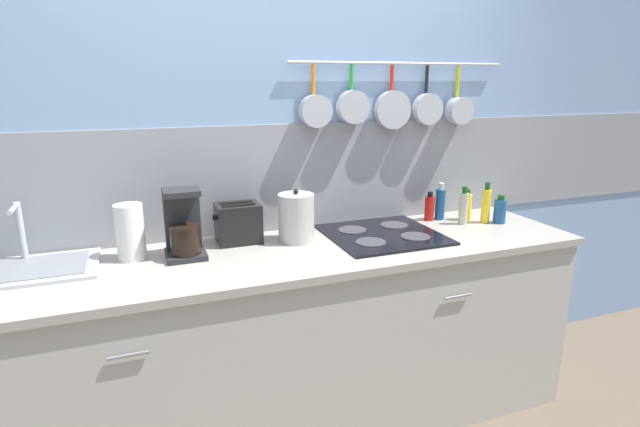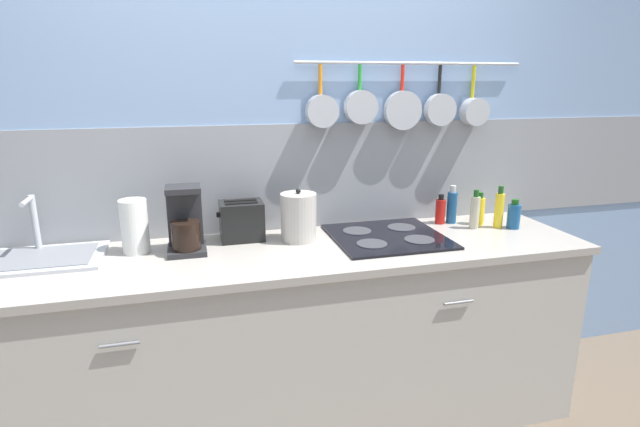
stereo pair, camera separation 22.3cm
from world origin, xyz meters
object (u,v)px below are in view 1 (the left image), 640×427
object	(u,v)px
paper_towel_roll	(130,232)
coffee_maker	(184,229)
bottle_hot_sauce	(466,206)
bottle_olive_oil	(500,211)
bottle_vinegar	(429,208)
kettle	(296,218)
bottle_sesame_oil	(464,208)
toaster	(238,223)
bottle_cooking_wine	(440,203)
bottle_dish_soap	(486,205)

from	to	relation	value
paper_towel_roll	coffee_maker	distance (m)	0.22
bottle_hot_sauce	bottle_olive_oil	distance (m)	0.17
paper_towel_roll	coffee_maker	xyz separation A→B (m)	(0.22, -0.04, 0.00)
coffee_maker	bottle_vinegar	size ratio (longest dim) A/B	1.87
kettle	bottle_sesame_oil	distance (m)	0.91
paper_towel_roll	bottle_sesame_oil	bearing A→B (deg)	-1.99
kettle	bottle_hot_sauce	bearing A→B (deg)	1.18
kettle	bottle_sesame_oil	size ratio (longest dim) A/B	1.24
bottle_vinegar	bottle_olive_oil	bearing A→B (deg)	-29.10
toaster	bottle_hot_sauce	bearing A→B (deg)	-2.84
toaster	bottle_olive_oil	distance (m)	1.38
bottle_vinegar	bottle_sesame_oil	size ratio (longest dim) A/B	0.78
paper_towel_roll	toaster	size ratio (longest dim) A/B	1.10
paper_towel_roll	bottle_sesame_oil	size ratio (longest dim) A/B	1.18
toaster	bottle_olive_oil	xyz separation A→B (m)	(1.37, -0.18, -0.03)
paper_towel_roll	kettle	distance (m)	0.73
kettle	paper_towel_roll	bearing A→B (deg)	178.84
bottle_cooking_wine	bottle_olive_oil	distance (m)	0.31
kettle	bottle_hot_sauce	xyz separation A→B (m)	(0.98, 0.02, -0.04)
coffee_maker	paper_towel_roll	bearing A→B (deg)	169.87
bottle_hot_sauce	paper_towel_roll	bearing A→B (deg)	-179.82
kettle	bottle_cooking_wine	distance (m)	0.86
kettle	bottle_cooking_wine	bearing A→B (deg)	5.39
coffee_maker	bottle_olive_oil	bearing A→B (deg)	-2.47
paper_towel_roll	bottle_cooking_wine	size ratio (longest dim) A/B	1.18
bottle_hot_sauce	coffee_maker	bearing A→B (deg)	-178.32
coffee_maker	bottle_cooking_wine	xyz separation A→B (m)	(1.37, 0.10, -0.03)
bottle_cooking_wine	bottle_sesame_oil	size ratio (longest dim) A/B	1.00
coffee_maker	bottle_cooking_wine	bearing A→B (deg)	4.35
bottle_vinegar	bottle_dish_soap	world-z (taller)	bottle_dish_soap
bottle_cooking_wine	bottle_vinegar	bearing A→B (deg)	175.97
kettle	bottle_vinegar	bearing A→B (deg)	6.15
bottle_sesame_oil	bottle_olive_oil	world-z (taller)	bottle_sesame_oil
bottle_hot_sauce	bottle_olive_oil	world-z (taller)	bottle_hot_sauce
paper_towel_roll	coffee_maker	size ratio (longest dim) A/B	0.81
toaster	bottle_cooking_wine	xyz separation A→B (m)	(1.11, -0.00, -0.00)
toaster	bottle_cooking_wine	size ratio (longest dim) A/B	1.07
paper_towel_roll	bottle_vinegar	xyz separation A→B (m)	(1.52, 0.07, -0.05)
toaster	bottle_sesame_oil	size ratio (longest dim) A/B	1.07
coffee_maker	bottle_olive_oil	xyz separation A→B (m)	(1.63, -0.07, -0.05)
bottle_cooking_wine	bottle_dish_soap	bearing A→B (deg)	-36.81
kettle	bottle_sesame_oil	bearing A→B (deg)	-2.67
kettle	bottle_olive_oil	xyz separation A→B (m)	(1.11, -0.09, -0.05)
bottle_dish_soap	bottle_vinegar	bearing A→B (deg)	150.00
toaster	bottle_olive_oil	size ratio (longest dim) A/B	1.42
toaster	bottle_sesame_oil	xyz separation A→B (m)	(1.17, -0.12, -0.00)
paper_towel_roll	bottle_dish_soap	size ratio (longest dim) A/B	1.09
toaster	bottle_cooking_wine	distance (m)	1.11
kettle	bottle_vinegar	world-z (taller)	kettle
coffee_maker	kettle	size ratio (longest dim) A/B	1.18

